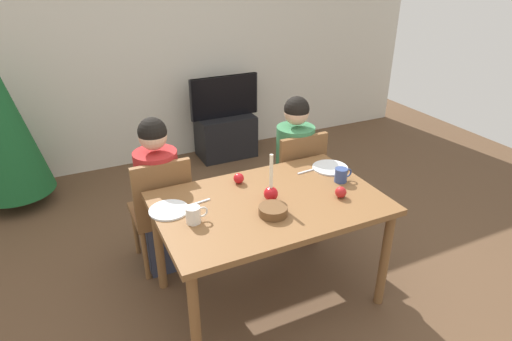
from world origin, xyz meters
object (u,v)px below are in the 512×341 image
at_px(apple_near_candle, 341,192).
at_px(tv_stand, 226,136).
at_px(person_left_child, 160,198).
at_px(person_right_child, 294,169).
at_px(dining_table, 270,212).
at_px(plate_left, 169,210).
at_px(mug_left, 194,215).
at_px(mug_right, 341,175).
at_px(chair_right, 296,177).
at_px(apple_by_left_plate, 239,178).
at_px(candle_centerpiece, 271,191).
at_px(plate_right, 330,168).
at_px(chair_left, 162,207).
at_px(bowl_walnuts, 273,211).
at_px(tv, 224,97).

bearing_deg(apple_near_candle, tv_stand, 85.52).
xyz_separation_m(person_left_child, person_right_child, (1.10, 0.00, 0.00)).
relative_size(dining_table, plate_left, 5.89).
xyz_separation_m(mug_left, mug_right, (1.05, 0.05, -0.00)).
distance_m(chair_right, person_right_child, 0.07).
height_order(chair_right, apple_by_left_plate, chair_right).
bearing_deg(candle_centerpiece, person_left_child, 131.31).
relative_size(plate_right, apple_near_candle, 3.49).
xyz_separation_m(chair_left, apple_by_left_plate, (0.47, -0.31, 0.27)).
xyz_separation_m(person_left_child, mug_right, (1.10, -0.62, 0.23)).
height_order(mug_right, apple_near_candle, mug_right).
height_order(person_right_child, tv_stand, person_right_child).
height_order(candle_centerpiece, mug_left, candle_centerpiece).
relative_size(dining_table, person_left_child, 1.19).
relative_size(tv_stand, apple_near_candle, 8.84).
bearing_deg(bowl_walnuts, person_right_child, 52.49).
height_order(dining_table, plate_right, plate_right).
relative_size(chair_right, mug_left, 6.87).
height_order(chair_left, bowl_walnuts, chair_left).
relative_size(chair_right, candle_centerpiece, 2.89).
bearing_deg(plate_left, plate_right, 3.29).
bearing_deg(chair_right, plate_right, -83.23).
distance_m(person_right_child, tv_stand, 1.69).
height_order(chair_left, person_right_child, person_right_child).
bearing_deg(person_left_child, plate_left, -95.90).
height_order(person_left_child, tv, person_left_child).
height_order(chair_left, chair_right, same).
height_order(mug_right, apple_by_left_plate, mug_right).
bearing_deg(mug_left, bowl_walnuts, -15.49).
bearing_deg(tv, apple_near_candle, -94.47).
bearing_deg(tv, person_right_child, -92.14).
relative_size(plate_left, mug_right, 1.84).
distance_m(chair_left, person_left_child, 0.07).
bearing_deg(mug_right, person_right_child, 89.92).
xyz_separation_m(chair_right, candle_centerpiece, (-0.54, -0.60, 0.30)).
bearing_deg(chair_left, chair_right, 0.00).
distance_m(plate_left, plate_right, 1.20).
relative_size(plate_left, apple_near_candle, 3.28).
bearing_deg(person_right_child, candle_centerpiece, -130.49).
bearing_deg(plate_right, tv_stand, 89.55).
bearing_deg(chair_left, mug_left, -85.62).
relative_size(person_right_child, mug_right, 9.09).
distance_m(tv, bowl_walnuts, 2.54).
bearing_deg(plate_right, mug_right, -103.35).
bearing_deg(dining_table, person_left_child, 130.58).
bearing_deg(candle_centerpiece, apple_near_candle, -20.90).
bearing_deg(person_right_child, mug_left, -147.53).
relative_size(chair_left, tv_stand, 1.41).
bearing_deg(mug_left, apple_near_candle, -7.62).
distance_m(chair_left, apple_near_candle, 1.26).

